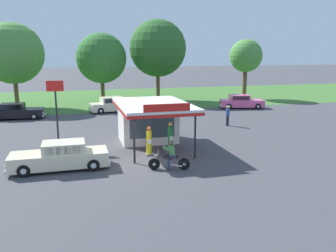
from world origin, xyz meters
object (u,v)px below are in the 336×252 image
object	(u,v)px
parked_car_back_row_centre_left	(170,106)
parked_car_back_row_far_right	(241,102)
featured_classic_sedan	(60,157)
parked_car_back_row_centre	(17,112)
bystander_strolling_foreground	(153,113)
parked_car_second_row_spare	(114,105)
motorcycle_with_rider	(170,158)
bystander_admiring_sedan	(228,115)
gas_pump_nearside	(149,142)
roadside_pole_sign	(56,102)
gas_pump_offside	(170,139)

from	to	relation	value
parked_car_back_row_centre_left	parked_car_back_row_far_right	distance (m)	8.75
featured_classic_sedan	parked_car_back_row_centre	size ratio (longest dim) A/B	1.08
bystander_strolling_foreground	parked_car_back_row_centre_left	bearing A→B (deg)	58.61
parked_car_second_row_spare	motorcycle_with_rider	bearing A→B (deg)	-88.03
featured_classic_sedan	bystander_admiring_sedan	xyz separation A→B (m)	(13.78, 8.17, 0.26)
gas_pump_nearside	parked_car_second_row_spare	xyz separation A→B (m)	(-0.17, 17.09, -0.10)
parked_car_back_row_centre_left	bystander_admiring_sedan	bearing A→B (deg)	-70.29
featured_classic_sedan	parked_car_second_row_spare	distance (m)	19.01
gas_pump_nearside	parked_car_back_row_centre	bearing A→B (deg)	122.47
roadside_pole_sign	featured_classic_sedan	bearing A→B (deg)	-86.70
parked_car_second_row_spare	roadside_pole_sign	distance (m)	14.60
gas_pump_nearside	motorcycle_with_rider	distance (m)	2.98
featured_classic_sedan	parked_car_back_row_centre_left	world-z (taller)	featured_classic_sedan
motorcycle_with_rider	featured_classic_sedan	distance (m)	5.99
motorcycle_with_rider	parked_car_back_row_far_right	bearing A→B (deg)	53.32
gas_pump_nearside	roadside_pole_sign	world-z (taller)	roadside_pole_sign
featured_classic_sedan	bystander_admiring_sedan	size ratio (longest dim) A/B	3.05
roadside_pole_sign	motorcycle_with_rider	bearing A→B (deg)	-47.74
parked_car_second_row_spare	bystander_admiring_sedan	world-z (taller)	bystander_admiring_sedan
motorcycle_with_rider	bystander_strolling_foreground	size ratio (longest dim) A/B	1.35
gas_pump_nearside	featured_classic_sedan	distance (m)	5.38
parked_car_back_row_far_right	featured_classic_sedan	bearing A→B (deg)	-139.24
bystander_strolling_foreground	bystander_admiring_sedan	size ratio (longest dim) A/B	0.94
motorcycle_with_rider	roadside_pole_sign	bearing A→B (deg)	132.26
bystander_admiring_sedan	motorcycle_with_rider	bearing A→B (deg)	-129.15
parked_car_back_row_centre	bystander_strolling_foreground	distance (m)	13.42
gas_pump_nearside	parked_car_back_row_centre_left	xyz separation A→B (m)	(5.62, 15.12, -0.18)
gas_pump_nearside	gas_pump_offside	world-z (taller)	gas_pump_offside
gas_pump_nearside	parked_car_second_row_spare	world-z (taller)	gas_pump_nearside
featured_classic_sedan	motorcycle_with_rider	bearing A→B (deg)	-16.46
parked_car_back_row_centre	roadside_pole_sign	xyz separation A→B (m)	(4.26, -11.65, 2.37)
gas_pump_nearside	bystander_strolling_foreground	world-z (taller)	gas_pump_nearside
parked_car_back_row_far_right	parked_car_back_row_centre_left	bearing A→B (deg)	-176.63
parked_car_back_row_centre	roadside_pole_sign	bearing A→B (deg)	-69.93
featured_classic_sedan	parked_car_second_row_spare	bearing A→B (deg)	74.58
parked_car_back_row_centre_left	parked_car_back_row_centre	distance (m)	15.39
parked_car_back_row_centre	bystander_admiring_sedan	size ratio (longest dim) A/B	2.84
bystander_admiring_sedan	roadside_pole_sign	size ratio (longest dim) A/B	0.39
parked_car_second_row_spare	roadside_pole_sign	size ratio (longest dim) A/B	1.25
parked_car_back_row_centre_left	gas_pump_offside	bearing A→B (deg)	-105.64
gas_pump_nearside	parked_car_second_row_spare	bearing A→B (deg)	90.58
gas_pump_offside	roadside_pole_sign	world-z (taller)	roadside_pole_sign
parked_car_back_row_centre_left	bystander_strolling_foreground	distance (m)	5.75
gas_pump_offside	parked_car_second_row_spare	size ratio (longest dim) A/B	0.36
roadside_pole_sign	parked_car_second_row_spare	bearing A→B (deg)	68.25
parked_car_second_row_spare	parked_car_back_row_far_right	bearing A→B (deg)	-5.72
gas_pump_offside	parked_car_back_row_centre	xyz separation A→B (m)	(-11.15, 15.35, -0.23)
gas_pump_offside	parked_car_back_row_centre_left	xyz separation A→B (m)	(4.24, 15.12, -0.28)
parked_car_back_row_centre	parked_car_back_row_far_right	bearing A→B (deg)	0.68
gas_pump_nearside	parked_car_back_row_far_right	distance (m)	21.22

